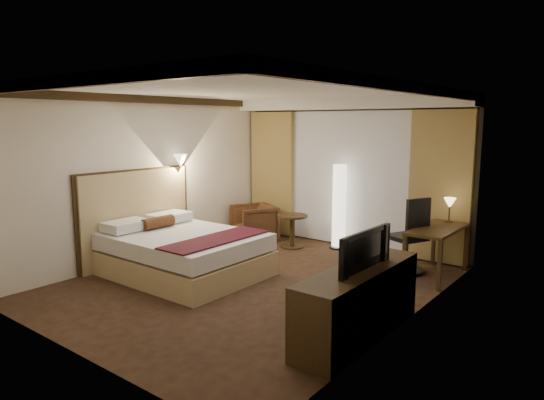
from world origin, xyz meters
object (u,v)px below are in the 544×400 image
Objects in this scene: floor_lamp at (339,207)px; office_chair at (407,234)px; desk at (436,252)px; armchair at (254,221)px; dresser at (358,303)px; side_table at (292,231)px; television at (357,241)px; bed at (185,253)px.

floor_lamp reaches higher than office_chair.
desk is 1.08× the size of office_chair.
dresser is (3.65, -2.62, -0.01)m from armchair.
armchair is at bearing -163.98° from floor_lamp.
side_table is 2.67m from desk.
desk is (2.67, -0.08, 0.07)m from side_table.
armchair is 1.26× the size of side_table.
television reaches higher than side_table.
dresser is (2.72, -2.61, 0.07)m from side_table.
desk is 2.53m from dresser.
armchair is at bearing -158.03° from office_chair.
television is (3.05, -0.32, 0.72)m from bed.
office_chair reaches higher than dresser.
side_table is 0.52× the size of office_chair.
bed is 3.66× the size of side_table.
floor_lamp is 1.55× the size of television.
television reaches higher than dresser.
desk is (3.60, -0.10, -0.01)m from armchair.
bed is 2.38m from armchair.
office_chair is 0.61× the size of dresser.
television is at bearing 180.00° from dresser.
bed is at bearing 174.09° from dresser.
floor_lamp is at bearing -177.09° from office_chair.
dresser is at bearing -43.81° from side_table.
bed is at bearing 85.44° from television.
office_chair reaches higher than side_table.
desk is at bearing 31.05° from office_chair.
floor_lamp is at bearing 34.35° from television.
side_table is 0.48× the size of desk.
bed is at bearing -110.68° from floor_lamp.
side_table is at bearing 81.17° from bed.
bed is 1.89× the size of office_chair.
armchair is 0.60× the size of desk.
dresser is at bearing -5.91° from bed.
dresser is (2.03, -3.09, -0.39)m from floor_lamp.
side_table is 0.31× the size of dresser.
dresser is 0.67m from television.
armchair is at bearing 178.45° from desk.
floor_lamp reaches higher than bed.
television is at bearing -89.55° from desk.
desk is at bearing 25.49° from armchair.
armchair is 0.50× the size of floor_lamp.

